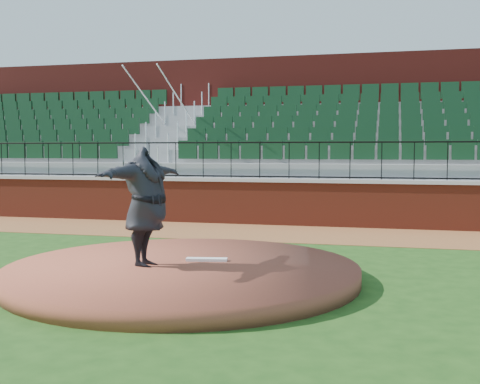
% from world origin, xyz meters
% --- Properties ---
extents(ground, '(90.00, 90.00, 0.00)m').
position_xyz_m(ground, '(0.00, 0.00, 0.00)').
color(ground, '#1D4313').
rests_on(ground, ground).
extents(warning_track, '(34.00, 3.20, 0.01)m').
position_xyz_m(warning_track, '(0.00, 5.40, 0.01)').
color(warning_track, brown).
rests_on(warning_track, ground).
extents(field_wall, '(34.00, 0.35, 1.20)m').
position_xyz_m(field_wall, '(0.00, 7.00, 0.60)').
color(field_wall, maroon).
rests_on(field_wall, ground).
extents(wall_cap, '(34.00, 0.45, 0.10)m').
position_xyz_m(wall_cap, '(0.00, 7.00, 1.25)').
color(wall_cap, '#B7B7B7').
rests_on(wall_cap, field_wall).
extents(wall_railing, '(34.00, 0.05, 1.00)m').
position_xyz_m(wall_railing, '(0.00, 7.00, 1.80)').
color(wall_railing, black).
rests_on(wall_railing, wall_cap).
extents(seating_stands, '(34.00, 5.10, 4.60)m').
position_xyz_m(seating_stands, '(0.00, 9.72, 2.30)').
color(seating_stands, gray).
rests_on(seating_stands, ground).
extents(concourse_wall, '(34.00, 0.50, 5.50)m').
position_xyz_m(concourse_wall, '(0.00, 12.52, 2.75)').
color(concourse_wall, maroon).
rests_on(concourse_wall, ground).
extents(pitchers_mound, '(5.63, 5.63, 0.25)m').
position_xyz_m(pitchers_mound, '(-0.48, -0.34, 0.12)').
color(pitchers_mound, brown).
rests_on(pitchers_mound, ground).
extents(pitching_rubber, '(0.70, 0.29, 0.05)m').
position_xyz_m(pitching_rubber, '(-0.20, 0.05, 0.27)').
color(pitching_rubber, white).
rests_on(pitching_rubber, pitchers_mound).
extents(pitcher, '(0.91, 2.38, 1.89)m').
position_xyz_m(pitcher, '(-1.00, -0.58, 1.19)').
color(pitcher, black).
rests_on(pitcher, pitchers_mound).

